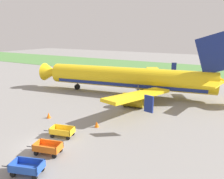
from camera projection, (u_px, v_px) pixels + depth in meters
The scene contains 8 objects.
ground_plane at pixel (44, 145), 22.36m from camera, with size 220.00×220.00×0.00m, color gray.
grass_strip at pixel (177, 70), 68.42m from camera, with size 220.00×28.00×0.06m, color #518442.
airplane at pixel (133, 78), 39.78m from camera, with size 37.58×30.32×11.34m.
baggage_cart_nearest at pixel (27, 167), 17.59m from camera, with size 3.60×2.12×1.07m.
baggage_cart_second_in_row at pixel (48, 148), 20.61m from camera, with size 3.62×1.99×1.07m.
baggage_cart_third_in_row at pixel (62, 131), 24.03m from camera, with size 3.62×1.98×1.07m.
traffic_cone_near_plane at pixel (49, 115), 29.37m from camera, with size 0.56×0.56×0.74m, color orange.
traffic_cone_mid_apron at pixel (97, 124), 26.53m from camera, with size 0.55×0.55×0.72m, color orange.
Camera 1 is at (16.04, -14.19, 10.97)m, focal length 35.46 mm.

